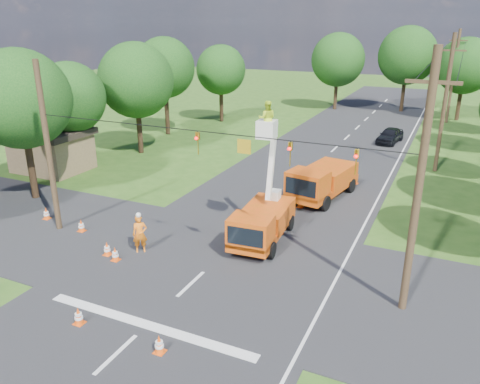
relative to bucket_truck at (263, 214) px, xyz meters
The scene contains 32 objects.
ground 14.90m from the bucket_truck, 94.58° to the left, with size 140.00×140.00×0.00m, color #2D5218.
road_main 14.90m from the bucket_truck, 94.58° to the left, with size 12.00×100.00×0.06m, color black.
road_cross 3.77m from the bucket_truck, 110.15° to the right, with size 56.00×10.00×0.07m, color black.
stop_bar 8.65m from the bucket_truck, 98.00° to the right, with size 9.00×0.45×0.02m, color silver.
edge_line 15.50m from the bucket_truck, 73.36° to the left, with size 0.12×90.00×0.02m, color silver.
bucket_truck is the anchor object (origin of this frame).
second_truck 7.38m from the bucket_truck, 81.81° to the left, with size 3.35×6.53×2.33m.
ground_worker 6.16m from the bucket_truck, 143.98° to the right, with size 0.71×0.47×1.95m, color #FF5615.
distant_car 24.54m from the bucket_truck, 83.24° to the left, with size 1.67×4.15×1.42m, color black.
traffic_cone_0 10.12m from the bucket_truck, 110.69° to the right, with size 0.38×0.38×0.71m.
traffic_cone_1 9.57m from the bucket_truck, 89.38° to the right, with size 0.38×0.38×0.71m.
traffic_cone_2 2.68m from the bucket_truck, 97.48° to the left, with size 0.38×0.38×0.71m.
traffic_cone_3 5.44m from the bucket_truck, 86.52° to the left, with size 0.38×0.38×0.71m.
traffic_cone_4 7.83m from the bucket_truck, 143.61° to the right, with size 0.38×0.38×0.71m.
traffic_cone_5 9.85m from the bucket_truck, 162.11° to the right, with size 0.38×0.38×0.71m.
traffic_cone_6 12.63m from the bucket_truck, 168.30° to the right, with size 0.38×0.38×0.71m.
traffic_cone_7 11.48m from the bucket_truck, 77.50° to the left, with size 0.38×0.38×0.71m.
traffic_cone_8 7.45m from the bucket_truck, 138.55° to the right, with size 0.38×0.38×0.71m.
pole_right_near 8.75m from the bucket_truck, 23.79° to the right, with size 1.80×0.30×10.00m.
pole_right_mid 18.64m from the bucket_truck, 66.43° to the left, with size 1.80×0.30×10.00m.
pole_right_far 37.66m from the bucket_truck, 78.75° to the left, with size 1.80×0.30×10.00m.
pole_left 11.54m from the bucket_truck, 163.20° to the right, with size 0.30×0.30×9.00m.
signal_span 5.51m from the bucket_truck, 72.14° to the right, with size 18.00×0.29×1.07m.
shed 19.77m from the bucket_truck, 166.03° to the left, with size 5.50×4.50×3.15m.
tree_left_b 16.39m from the bucket_truck, behind, with size 6.00×6.00×9.32m.
tree_left_c 19.01m from the bucket_truck, 161.92° to the left, with size 5.20×5.20×8.06m.
tree_left_d 20.53m from the bucket_truck, 143.96° to the left, with size 6.20×6.20×9.24m.
tree_left_e 26.46m from the bucket_truck, 133.77° to the left, with size 5.80×5.80×9.41m.
tree_left_f 31.46m from the bucket_truck, 120.84° to the left, with size 5.40×5.40×8.40m.
tree_far_a 40.52m from the bucket_truck, 98.84° to the left, with size 6.60×6.60×9.50m.
tree_far_b 42.14m from the bucket_truck, 87.51° to the left, with size 7.00×7.00×10.32m.
tree_far_c 39.91m from the bucket_truck, 77.89° to the left, with size 6.20×6.20×9.18m.
Camera 1 is at (9.32, -15.06, 10.70)m, focal length 35.00 mm.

